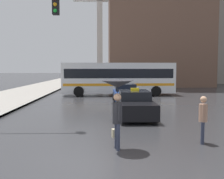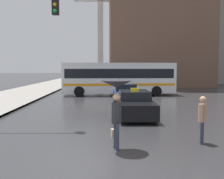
{
  "view_description": "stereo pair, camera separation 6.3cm",
  "coord_description": "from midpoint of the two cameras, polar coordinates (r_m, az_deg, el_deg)",
  "views": [
    {
      "loc": [
        0.08,
        -6.95,
        2.6
      ],
      "look_at": [
        0.52,
        8.06,
        1.4
      ],
      "focal_mm": 42.0,
      "sensor_mm": 36.0,
      "label": 1
    },
    {
      "loc": [
        0.14,
        -6.95,
        2.6
      ],
      "look_at": [
        0.52,
        8.06,
        1.4
      ],
      "focal_mm": 42.0,
      "sensor_mm": 36.0,
      "label": 2
    }
  ],
  "objects": [
    {
      "name": "monument_cross",
      "position": [
        44.93,
        -2.74,
        15.51
      ],
      "size": [
        8.63,
        0.9,
        19.61
      ],
      "color": "white",
      "rests_on": "ground_plane"
    },
    {
      "name": "taxi",
      "position": [
        14.28,
        4.83,
        -3.28
      ],
      "size": [
        1.91,
        4.62,
        1.55
      ],
      "rotation": [
        0.0,
        0.0,
        3.14
      ],
      "color": "black",
      "rests_on": "ground_plane"
    },
    {
      "name": "pedestrian_man",
      "position": [
        9.6,
        19.03,
        -5.47
      ],
      "size": [
        0.38,
        0.43,
        1.66
      ],
      "rotation": [
        0.0,
        0.0,
        -1.95
      ],
      "color": "#2D3347",
      "rests_on": "ground_plane"
    },
    {
      "name": "pedestrian_with_umbrella",
      "position": [
        8.31,
        0.94,
        -1.17
      ],
      "size": [
        1.02,
        1.02,
        2.23
      ],
      "rotation": [
        0.0,
        0.0,
        1.79
      ],
      "color": "#2D3347",
      "rests_on": "ground_plane"
    },
    {
      "name": "sedan_red",
      "position": [
        20.7,
        2.81,
        -0.86
      ],
      "size": [
        1.91,
        4.47,
        1.39
      ],
      "rotation": [
        0.0,
        0.0,
        3.14
      ],
      "color": "navy",
      "rests_on": "ground_plane"
    },
    {
      "name": "traffic_light",
      "position": [
        12.48,
        -23.11,
        11.58
      ],
      "size": [
        4.17,
        0.38,
        6.01
      ],
      "color": "black",
      "rests_on": "ground_plane"
    },
    {
      "name": "ground_plane",
      "position": [
        7.42,
        -2.52,
        -15.96
      ],
      "size": [
        300.0,
        300.0,
        0.0
      ],
      "primitive_type": "plane",
      "color": "#2D2D30"
    },
    {
      "name": "building_tower_far",
      "position": [
        54.69,
        19.01,
        16.1
      ],
      "size": [
        10.54,
        12.52,
        27.5
      ],
      "color": "gray",
      "rests_on": "ground_plane"
    },
    {
      "name": "city_bus",
      "position": [
        25.62,
        1.27,
        2.67
      ],
      "size": [
        10.83,
        2.93,
        3.15
      ],
      "rotation": [
        0.0,
        0.0,
        1.6
      ],
      "color": "silver",
      "rests_on": "ground_plane"
    }
  ]
}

